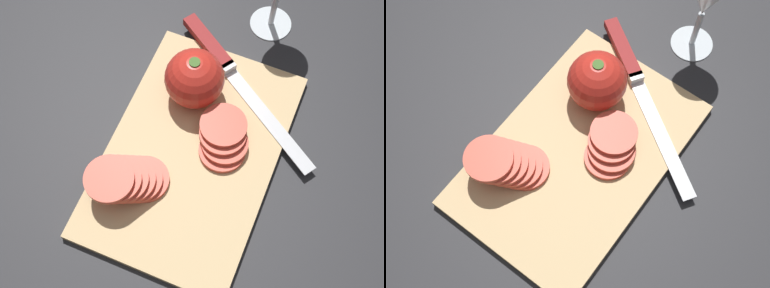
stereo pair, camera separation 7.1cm
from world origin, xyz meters
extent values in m
plane|color=#28282B|center=(0.00, 0.00, 0.00)|extent=(3.00, 3.00, 0.00)
cube|color=tan|center=(0.10, 0.04, 0.01)|extent=(0.35, 0.23, 0.01)
cylinder|color=silver|center=(0.35, 0.01, 0.00)|extent=(0.06, 0.06, 0.00)
cylinder|color=silver|center=(0.35, 0.01, 0.04)|extent=(0.01, 0.01, 0.07)
sphere|color=red|center=(0.18, 0.07, 0.06)|extent=(0.08, 0.08, 0.08)
cylinder|color=#47702D|center=(0.18, 0.07, 0.09)|extent=(0.02, 0.02, 0.01)
cube|color=silver|center=(0.19, -0.04, 0.01)|extent=(0.12, 0.17, 0.00)
cube|color=silver|center=(0.24, 0.04, 0.02)|extent=(0.02, 0.02, 0.01)
cube|color=maroon|center=(0.27, 0.08, 0.02)|extent=(0.08, 0.10, 0.01)
cylinder|color=#DB4C38|center=(0.04, 0.08, 0.02)|extent=(0.07, 0.07, 0.01)
cylinder|color=#DB4C38|center=(0.03, 0.09, 0.03)|extent=(0.07, 0.07, 0.01)
cylinder|color=#DB4C38|center=(0.02, 0.09, 0.03)|extent=(0.07, 0.07, 0.01)
cylinder|color=#DB4C38|center=(0.02, 0.10, 0.04)|extent=(0.07, 0.07, 0.01)
cylinder|color=#DB4C38|center=(0.01, 0.11, 0.05)|extent=(0.07, 0.07, 0.01)
cylinder|color=#DB4C38|center=(0.01, 0.11, 0.06)|extent=(0.07, 0.07, 0.01)
cylinder|color=#DB4C38|center=(0.11, 0.00, 0.02)|extent=(0.07, 0.07, 0.01)
cylinder|color=#DB4C38|center=(0.12, 0.00, 0.03)|extent=(0.07, 0.07, 0.01)
cylinder|color=#DB4C38|center=(0.13, 0.01, 0.03)|extent=(0.07, 0.07, 0.01)
cylinder|color=#DB4C38|center=(0.14, 0.01, 0.04)|extent=(0.07, 0.07, 0.01)
camera|label=1|loc=(-0.17, -0.07, 0.69)|focal=50.00mm
camera|label=2|loc=(-0.13, -0.13, 0.69)|focal=50.00mm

